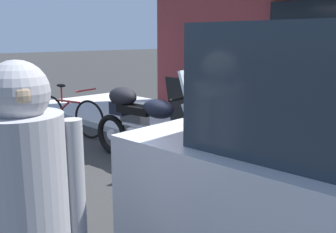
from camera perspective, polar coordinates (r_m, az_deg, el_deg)
The scene contains 5 objects.
ground_plane at distance 4.81m, azimuth -4.64°, elevation -9.98°, with size 80.00×80.00×0.00m, color #2A2A2A.
touring_motorcycle at distance 5.42m, azimuth -3.82°, elevation -0.79°, with size 2.16×0.62×1.39m.
parked_bicycle at distance 7.24m, azimuth -14.66°, elevation 0.28°, with size 1.66×0.56×0.94m.
pedestrian_walking at distance 1.90m, azimuth -20.55°, elevation -11.57°, with size 0.45×0.55×1.69m.
sandwich_board_sign at distance 7.37m, azimuth 2.18°, elevation 2.46°, with size 0.55×0.41×0.91m.
Camera 1 is at (3.47, -2.81, 1.79)m, focal length 40.47 mm.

